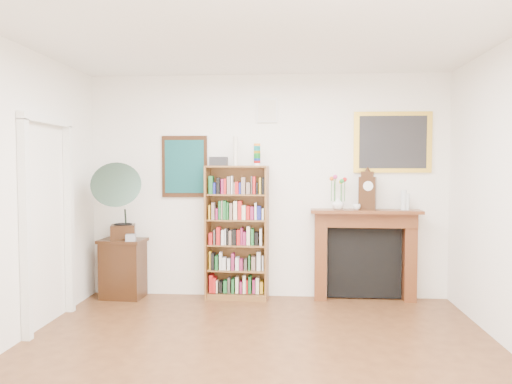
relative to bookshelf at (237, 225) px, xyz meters
The scene contains 15 objects.
room 2.42m from the bookshelf, 81.11° to the right, with size 4.51×5.01×2.81m.
door_casing 2.19m from the bookshelf, 148.13° to the right, with size 0.08×1.02×2.17m.
teal_poster 1.00m from the bookshelf, 168.73° to the left, with size 0.58×0.04×0.78m.
small_picture 1.48m from the bookshelf, 20.39° to the left, with size 0.26×0.04×0.30m.
gilt_painting 2.18m from the bookshelf, ahead, with size 0.95×0.04×0.75m.
bookshelf is the anchor object (origin of this frame).
side_cabinet 1.54m from the bookshelf, behind, with size 0.54×0.40×0.74m, color black.
fireplace 1.60m from the bookshelf, ahead, with size 1.34×0.35×1.12m.
gramophone 1.49m from the bookshelf, behind, with size 0.75×0.86×0.96m.
cd_stack 1.31m from the bookshelf, behind, with size 0.12×0.12×0.08m, color #ADADBA.
mantel_clock 1.65m from the bookshelf, ahead, with size 0.22×0.16×0.47m.
flower_vase 1.27m from the bookshelf, ahead, with size 0.15×0.15×0.15m, color white.
teacup 1.48m from the bookshelf, ahead, with size 0.09×0.09×0.07m, color silver.
bottle_left 2.06m from the bookshelf, ahead, with size 0.07×0.07×0.24m, color silver.
bottle_right 2.10m from the bookshelf, ahead, with size 0.06×0.06×0.20m, color silver.
Camera 1 is at (0.29, -3.79, 1.66)m, focal length 35.00 mm.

